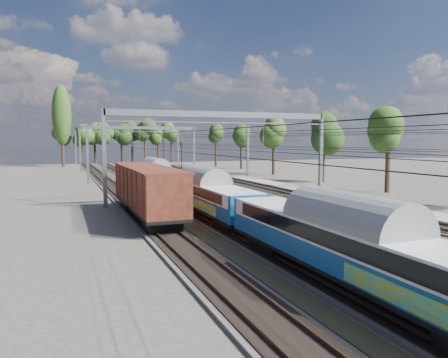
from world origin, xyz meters
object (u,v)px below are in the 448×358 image
object	(u,v)px
worker	(186,176)
signal_far	(163,149)
emu_train	(205,188)
signal_near	(181,154)
freight_boxcar	(147,188)

from	to	relation	value
worker	signal_far	xyz separation A→B (m)	(6.64, 43.69, 3.02)
emu_train	signal_near	bearing A→B (deg)	77.38
freight_boxcar	worker	distance (m)	28.96
freight_boxcar	worker	size ratio (longest dim) A/B	7.67
signal_near	worker	bearing A→B (deg)	-123.33
emu_train	freight_boxcar	xyz separation A→B (m)	(-4.50, 0.91, 0.10)
freight_boxcar	signal_far	xyz separation A→B (m)	(17.39, 70.54, 1.61)
emu_train	worker	bearing A→B (deg)	77.32
signal_far	emu_train	bearing A→B (deg)	-115.72
emu_train	freight_boxcar	world-z (taller)	freight_boxcar
freight_boxcar	signal_far	world-z (taller)	signal_far
emu_train	signal_far	bearing A→B (deg)	79.77
worker	freight_boxcar	bearing A→B (deg)	145.61
emu_train	signal_near	size ratio (longest dim) A/B	9.54
emu_train	signal_far	world-z (taller)	signal_far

